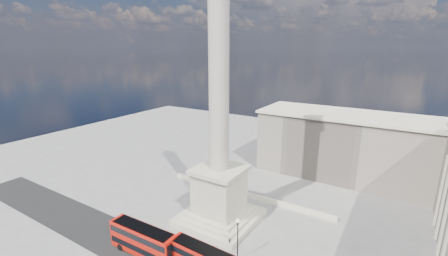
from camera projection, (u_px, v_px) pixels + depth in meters
ground at (205, 232)px, 54.83m from camera, size 180.00×180.00×0.00m
nelsons_column at (219, 157)px, 55.60m from camera, size 14.00×14.00×49.85m
balustrade_wall at (246, 194)px, 67.82m from camera, size 40.00×0.60×1.10m
building_northeast at (361, 148)px, 75.34m from camera, size 51.00×17.00×16.60m
red_bus_a at (143, 241)px, 48.11m from camera, size 12.35×3.09×4.99m
victorian_lamp at (238, 236)px, 46.37m from camera, size 0.63×0.63×7.37m
pedestrian_crossing at (230, 242)px, 50.48m from camera, size 0.76×1.06×1.67m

